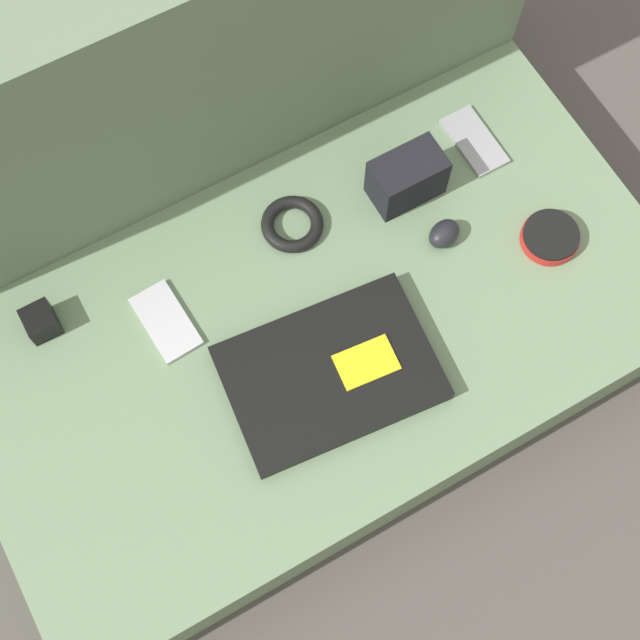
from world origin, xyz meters
TOP-DOWN VIEW (x-y plane):
  - ground_plane at (0.00, 0.00)m, footprint 8.00×8.00m
  - couch_seat at (0.00, 0.00)m, footprint 1.13×0.60m
  - couch_backrest at (0.00, 0.40)m, footprint 1.13×0.20m
  - laptop at (-0.03, -0.08)m, footprint 0.33×0.25m
  - computer_mouse at (0.25, 0.03)m, footprint 0.07×0.05m
  - speaker_puck at (0.39, -0.05)m, footprint 0.09×0.09m
  - phone_silver at (-0.21, 0.12)m, footprint 0.07×0.13m
  - phone_black at (0.39, 0.16)m, footprint 0.06×0.13m
  - camera_pouch at (0.24, 0.14)m, footprint 0.12×0.07m
  - charger_brick at (-0.38, 0.21)m, footprint 0.05×0.05m
  - cable_coil at (0.04, 0.17)m, footprint 0.10×0.10m

SIDE VIEW (x-z plane):
  - ground_plane at x=0.00m, z-range 0.00..0.00m
  - couch_seat at x=0.00m, z-range 0.00..0.16m
  - phone_silver at x=-0.21m, z-range 0.16..0.16m
  - phone_black at x=0.39m, z-range 0.16..0.16m
  - cable_coil at x=0.04m, z-range 0.16..0.18m
  - speaker_puck at x=0.39m, z-range 0.16..0.18m
  - laptop at x=-0.03m, z-range 0.15..0.18m
  - computer_mouse at x=0.25m, z-range 0.16..0.19m
  - charger_brick at x=-0.38m, z-range 0.16..0.20m
  - camera_pouch at x=0.24m, z-range 0.16..0.24m
  - couch_backrest at x=0.00m, z-range 0.00..0.59m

